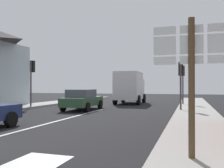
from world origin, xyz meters
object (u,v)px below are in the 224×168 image
delivery_truck (130,87)px  traffic_light_near_left (32,73)px  sedan_far (82,99)px  route_sign_post (192,72)px  traffic_light_far_right (183,76)px  traffic_light_near_right (181,75)px

delivery_truck → traffic_light_near_left: traffic_light_near_left is taller
sedan_far → delivery_truck: bearing=76.5°
route_sign_post → traffic_light_far_right: traffic_light_far_right is taller
delivery_truck → traffic_light_far_right: 5.18m
traffic_light_near_right → route_sign_post: bearing=-87.0°
traffic_light_near_left → traffic_light_near_right: bearing=3.0°
delivery_truck → traffic_light_far_right: traffic_light_far_right is taller
sedan_far → traffic_light_near_left: bearing=176.3°
sedan_far → traffic_light_near_left: 4.83m
route_sign_post → traffic_light_far_right: bearing=92.1°
traffic_light_near_left → route_sign_post: bearing=-43.0°
route_sign_post → sedan_far: bearing=124.6°
traffic_light_far_right → traffic_light_near_right: bearing=-90.0°
sedan_far → traffic_light_far_right: bearing=43.5°
route_sign_post → traffic_light_near_right: size_ratio=0.97×
sedan_far → route_sign_post: (7.39, -10.71, 1.24)m
sedan_far → delivery_truck: 7.59m
sedan_far → delivery_truck: delivery_truck is taller
sedan_far → traffic_light_near_left: (-4.40, 0.29, 1.98)m
delivery_truck → traffic_light_near_left: bearing=-131.2°
route_sign_post → traffic_light_near_right: (-0.62, 11.59, 0.45)m
delivery_truck → route_sign_post: route_sign_post is taller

